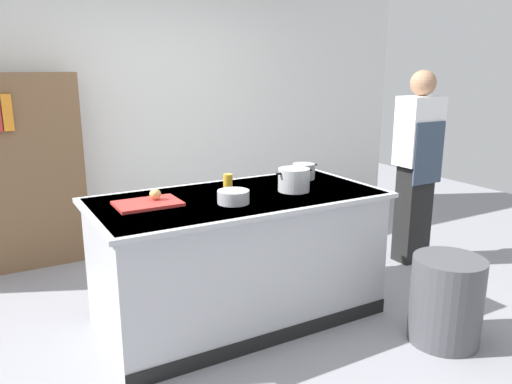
{
  "coord_description": "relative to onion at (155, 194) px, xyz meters",
  "views": [
    {
      "loc": [
        -1.52,
        -2.91,
        1.75
      ],
      "look_at": [
        0.25,
        0.2,
        0.85
      ],
      "focal_mm": 35.19,
      "sensor_mm": 36.0,
      "label": 1
    }
  ],
  "objects": [
    {
      "name": "juice_cup",
      "position": [
        0.59,
        0.13,
        -0.01
      ],
      "size": [
        0.07,
        0.07,
        0.1
      ],
      "primitive_type": "cylinder",
      "color": "yellow",
      "rests_on": "counter_island"
    },
    {
      "name": "trash_bin",
      "position": [
        1.56,
        -1.04,
        -0.67
      ],
      "size": [
        0.45,
        0.45,
        0.57
      ],
      "primitive_type": "cylinder",
      "color": "#4C4C51",
      "rests_on": "ground_plane"
    },
    {
      "name": "mixing_bowl",
      "position": [
        0.43,
        -0.26,
        -0.01
      ],
      "size": [
        0.21,
        0.21,
        0.08
      ],
      "primitive_type": "cylinder",
      "color": "#B7BABF",
      "rests_on": "counter_island"
    },
    {
      "name": "onion",
      "position": [
        0.0,
        0.0,
        0.0
      ],
      "size": [
        0.07,
        0.07,
        0.07
      ],
      "primitive_type": "sphere",
      "color": "tan",
      "rests_on": "cutting_board"
    },
    {
      "name": "back_wall",
      "position": [
        0.55,
        2.0,
        0.54
      ],
      "size": [
        6.4,
        0.12,
        3.0
      ],
      "primitive_type": "cube",
      "color": "white",
      "rests_on": "ground_plane"
    },
    {
      "name": "counter_island",
      "position": [
        0.55,
        -0.1,
        -0.49
      ],
      "size": [
        1.98,
        0.98,
        0.9
      ],
      "color": "#B7BABF",
      "rests_on": "ground_plane"
    },
    {
      "name": "bookshelf",
      "position": [
        -0.68,
        1.7,
        -0.1
      ],
      "size": [
        1.1,
        0.31,
        1.7
      ],
      "color": "brown",
      "rests_on": "ground_plane"
    },
    {
      "name": "stock_pot",
      "position": [
        0.94,
        -0.18,
        0.02
      ],
      "size": [
        0.29,
        0.22,
        0.16
      ],
      "color": "#B7BABF",
      "rests_on": "counter_island"
    },
    {
      "name": "sauce_pan",
      "position": [
        1.23,
        0.11,
        0.0
      ],
      "size": [
        0.24,
        0.18,
        0.12
      ],
      "color": "#99999E",
      "rests_on": "counter_island"
    },
    {
      "name": "cutting_board",
      "position": [
        -0.06,
        -0.03,
        -0.05
      ],
      "size": [
        0.4,
        0.28,
        0.02
      ],
      "primitive_type": "cube",
      "color": "red",
      "rests_on": "counter_island"
    },
    {
      "name": "person_chef",
      "position": [
        2.43,
        0.08,
        -0.04
      ],
      "size": [
        0.38,
        0.25,
        1.72
      ],
      "rotation": [
        0.0,
        0.0,
        1.77
      ],
      "color": "black",
      "rests_on": "ground_plane"
    },
    {
      "name": "ground_plane",
      "position": [
        0.55,
        -0.1,
        -0.96
      ],
      "size": [
        10.0,
        10.0,
        0.0
      ],
      "primitive_type": "plane",
      "color": "gray"
    }
  ]
}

